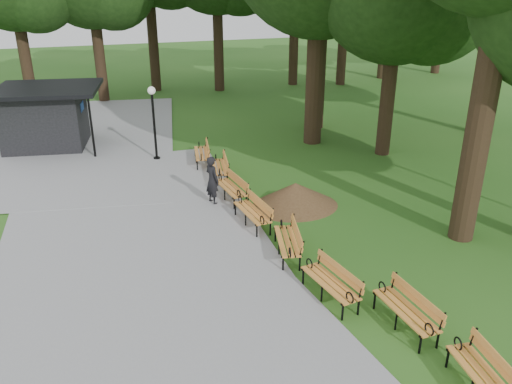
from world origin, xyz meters
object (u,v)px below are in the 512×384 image
object	(u,v)px
bench_0	(485,378)
bench_6	(219,167)
kiosk	(45,117)
bench_1	(406,311)
bench_2	(330,283)
bench_5	(231,188)
bench_3	(287,241)
person	(212,180)
dirt_mound	(295,195)
bench_7	(201,153)
lamp_post	(153,108)
bench_4	(252,212)

from	to	relation	value
bench_0	bench_6	bearing A→B (deg)	-164.51
kiosk	bench_6	xyz separation A→B (m)	(6.24, -6.23, -0.91)
bench_1	bench_2	distance (m)	1.85
kiosk	bench_5	size ratio (longest dim) A/B	2.27
bench_3	bench_0	bearing A→B (deg)	27.53
person	bench_0	distance (m)	10.32
bench_5	bench_1	bearing A→B (deg)	5.25
kiosk	bench_6	size ratio (longest dim) A/B	2.27
dirt_mound	bench_2	world-z (taller)	bench_2
dirt_mound	bench_7	bearing A→B (deg)	111.21
dirt_mound	person	bearing A→B (deg)	156.33
bench_5	bench_3	bearing A→B (deg)	-0.98
bench_1	bench_3	world-z (taller)	same
lamp_post	bench_5	xyz separation A→B (m)	(1.76, -5.00, -1.77)
kiosk	bench_1	bearing A→B (deg)	-54.66
bench_2	bench_4	bearing A→B (deg)	178.04
bench_7	bench_4	bearing A→B (deg)	11.67
bench_3	bench_6	size ratio (longest dim) A/B	1.00
bench_0	bench_5	xyz separation A→B (m)	(-1.84, 10.08, 0.00)
kiosk	bench_4	distance (m)	12.14
dirt_mound	bench_4	world-z (taller)	bench_4
dirt_mound	bench_5	bearing A→B (deg)	147.89
bench_0	kiosk	bearing A→B (deg)	-149.10
bench_0	bench_1	size ratio (longest dim) A/B	1.00
dirt_mound	bench_7	size ratio (longest dim) A/B	1.30
kiosk	dirt_mound	size ratio (longest dim) A/B	1.74
bench_1	bench_4	bearing A→B (deg)	-167.66
person	bench_3	bearing A→B (deg)	174.39
lamp_post	bench_2	size ratio (longest dim) A/B	1.61
bench_1	bench_7	size ratio (longest dim) A/B	1.00
person	lamp_post	xyz separation A→B (m)	(-1.11, 5.08, 1.38)
bench_2	bench_3	bearing A→B (deg)	175.95
kiosk	dirt_mound	distance (m)	12.45
dirt_mound	bench_0	bearing A→B (deg)	-90.32
bench_7	bench_5	bearing A→B (deg)	11.36
bench_6	lamp_post	bearing A→B (deg)	-136.34
person	kiosk	xyz separation A→B (m)	(-5.43, 8.42, 0.52)
bench_1	bench_2	world-z (taller)	same
lamp_post	bench_5	world-z (taller)	lamp_post
person	kiosk	distance (m)	10.03
kiosk	person	bearing A→B (deg)	-47.27
bench_5	bench_6	bearing A→B (deg)	169.08
bench_1	bench_3	bearing A→B (deg)	-164.41
lamp_post	bench_4	xyz separation A→B (m)	(1.84, -7.09, -1.77)
kiosk	bench_1	world-z (taller)	kiosk
bench_4	bench_3	bearing A→B (deg)	3.12
bench_0	bench_6	xyz separation A→B (m)	(-1.68, 12.19, 0.00)
bench_2	bench_1	bearing A→B (deg)	26.71
bench_3	bench_5	world-z (taller)	same
bench_2	bench_6	bearing A→B (deg)	174.23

